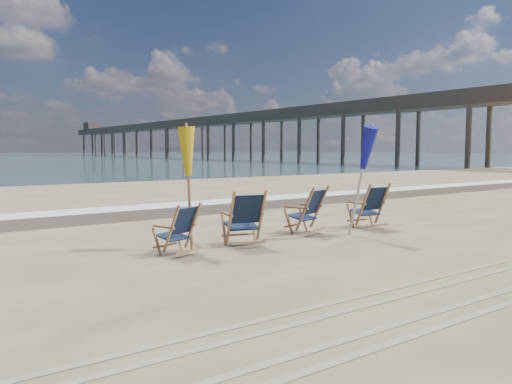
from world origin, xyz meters
TOP-DOWN VIEW (x-y plane):
  - surf_foam at (0.00, 8.30)m, footprint 200.00×1.40m
  - wet_sand_strip at (0.00, 6.80)m, footprint 200.00×2.60m
  - tire_tracks at (0.00, -2.80)m, footprint 80.00×1.30m
  - beach_chair_0 at (-2.00, 1.25)m, footprint 0.74×0.79m
  - beach_chair_1 at (-0.67, 1.07)m, footprint 0.86×0.92m
  - beach_chair_2 at (1.25, 1.60)m, footprint 0.84×0.90m
  - beach_chair_3 at (2.84, 1.22)m, footprint 0.73×0.80m
  - umbrella_yellow at (-1.93, 1.51)m, footprint 0.30×0.30m
  - umbrella_blue at (1.55, 0.74)m, footprint 0.30×0.30m
  - fishing_pier at (38.00, 74.00)m, footprint 4.40×140.00m

SIDE VIEW (x-z plane):
  - wet_sand_strip at x=0.00m, z-range 0.00..0.00m
  - surf_foam at x=0.00m, z-range 0.00..0.01m
  - tire_tracks at x=0.00m, z-range 0.00..0.01m
  - beach_chair_0 at x=-2.00m, z-range 0.00..0.90m
  - beach_chair_2 at x=1.25m, z-range 0.00..1.03m
  - beach_chair_3 at x=2.84m, z-range 0.00..1.04m
  - beach_chair_1 at x=-0.67m, z-range 0.00..1.07m
  - umbrella_yellow at x=-1.93m, z-range 0.56..2.73m
  - umbrella_blue at x=1.55m, z-range 0.62..2.91m
  - fishing_pier at x=38.00m, z-range 0.00..9.30m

